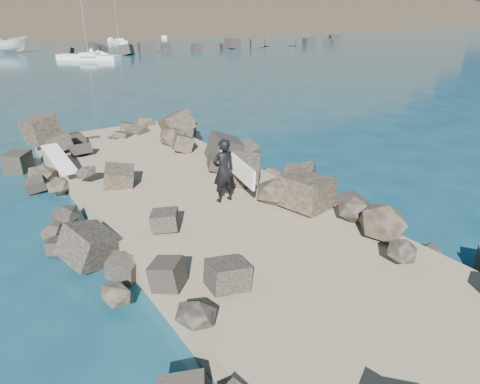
% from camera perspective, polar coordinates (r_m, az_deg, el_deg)
% --- Properties ---
extents(ground, '(800.00, 800.00, 0.00)m').
position_cam_1_polar(ground, '(12.40, -2.60, -4.90)').
color(ground, '#0F384C').
rests_on(ground, ground).
extents(jetty, '(6.00, 26.00, 0.60)m').
position_cam_1_polar(jetty, '(10.81, 2.99, -7.59)').
color(jetty, '#8C7759').
rests_on(jetty, ground).
extents(riprap_left, '(2.60, 22.00, 1.00)m').
position_cam_1_polar(riprap_left, '(9.89, -12.59, -9.97)').
color(riprap_left, black).
rests_on(riprap_left, ground).
extents(riprap_right, '(2.60, 22.00, 1.00)m').
position_cam_1_polar(riprap_right, '(12.79, 12.12, -2.03)').
color(riprap_right, black).
rests_on(riprap_right, ground).
extents(breakwater_secondary, '(52.00, 4.00, 1.20)m').
position_cam_1_polar(breakwater_secondary, '(76.34, -1.85, 18.96)').
color(breakwater_secondary, black).
rests_on(breakwater_secondary, ground).
extents(surfboard_resting, '(0.70, 2.24, 0.07)m').
position_cam_1_polar(surfboard_resting, '(15.91, -22.92, 3.70)').
color(surfboard_resting, white).
rests_on(surfboard_resting, riprap_left).
extents(boat_imported, '(6.72, 4.07, 2.44)m').
position_cam_1_polar(boat_imported, '(76.45, -28.75, 16.81)').
color(boat_imported, white).
rests_on(boat_imported, ground).
extents(surfer_with_board, '(1.02, 2.32, 1.89)m').
position_cam_1_polar(surfer_with_board, '(12.40, -1.96, 2.94)').
color(surfer_with_board, black).
rests_on(surfer_with_board, jetty).
extents(sailboat_c, '(7.01, 7.68, 10.14)m').
position_cam_1_polar(sailboat_c, '(61.72, -19.53, 16.58)').
color(sailboat_c, white).
rests_on(sailboat_c, ground).
extents(sailboat_f, '(2.70, 6.25, 7.47)m').
position_cam_1_polar(sailboat_f, '(112.16, -10.40, 19.74)').
color(sailboat_f, white).
rests_on(sailboat_f, ground).
extents(sailboat_d, '(1.66, 6.67, 8.04)m').
position_cam_1_polar(sailboat_d, '(93.61, -15.87, 18.73)').
color(sailboat_d, white).
rests_on(sailboat_d, ground).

